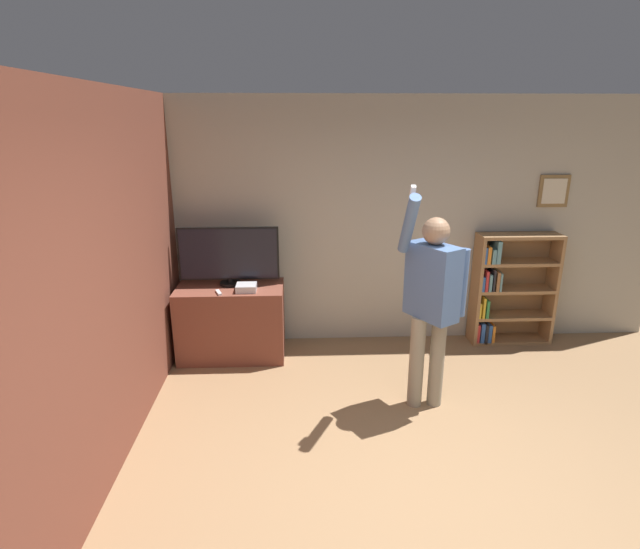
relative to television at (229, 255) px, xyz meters
The scene contains 9 objects.
ground_plane 3.18m from the television, 57.55° to the right, with size 14.00×14.00×0.00m, color #93704C.
wall_back 1.66m from the television, 11.90° to the left, with size 6.41×0.09×2.70m.
wall_side_brick 1.30m from the television, 119.93° to the right, with size 0.06×4.42×2.70m.
tv_ledge 0.72m from the television, 90.00° to the right, with size 1.11×0.59×0.78m.
television is the anchor object (origin of this frame).
game_console 0.40m from the television, 47.49° to the right, with size 0.20×0.19×0.07m.
remote_loose 0.42m from the television, 106.82° to the right, with size 0.08×0.14×0.02m.
bookshelf 3.09m from the television, ahead, with size 0.90×0.28×1.26m.
person 2.16m from the television, 31.67° to the right, with size 0.59×0.57×1.99m.
Camera 1 is at (-0.87, -2.51, 2.48)m, focal length 28.00 mm.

